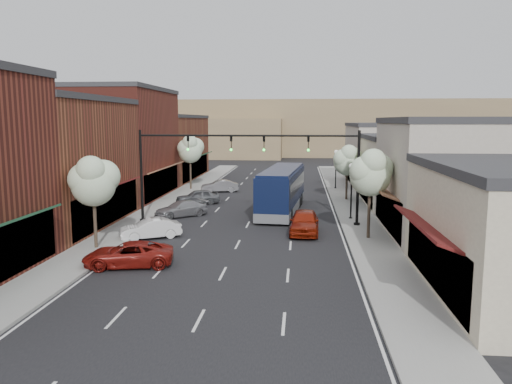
% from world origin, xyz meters
% --- Properties ---
extents(ground, '(160.00, 160.00, 0.00)m').
position_xyz_m(ground, '(0.00, 0.00, 0.00)').
color(ground, black).
rests_on(ground, ground).
extents(sidewalk_left, '(2.80, 73.00, 0.15)m').
position_xyz_m(sidewalk_left, '(-8.40, 18.50, 0.07)').
color(sidewalk_left, gray).
rests_on(sidewalk_left, ground).
extents(sidewalk_right, '(2.80, 73.00, 0.15)m').
position_xyz_m(sidewalk_right, '(8.40, 18.50, 0.07)').
color(sidewalk_right, gray).
rests_on(sidewalk_right, ground).
extents(curb_left, '(0.25, 73.00, 0.17)m').
position_xyz_m(curb_left, '(-7.00, 18.50, 0.07)').
color(curb_left, gray).
rests_on(curb_left, ground).
extents(curb_right, '(0.25, 73.00, 0.17)m').
position_xyz_m(curb_right, '(7.00, 18.50, 0.07)').
color(curb_right, gray).
rests_on(curb_right, ground).
extents(bldg_left_midnear, '(10.14, 14.10, 9.40)m').
position_xyz_m(bldg_left_midnear, '(-14.23, 6.00, 4.66)').
color(bldg_left_midnear, brown).
rests_on(bldg_left_midnear, ground).
extents(bldg_left_midfar, '(10.14, 14.10, 10.90)m').
position_xyz_m(bldg_left_midfar, '(-14.24, 20.00, 5.40)').
color(bldg_left_midfar, maroon).
rests_on(bldg_left_midfar, ground).
extents(bldg_left_far, '(10.14, 18.10, 8.40)m').
position_xyz_m(bldg_left_far, '(-14.22, 36.00, 4.16)').
color(bldg_left_far, brown).
rests_on(bldg_left_far, ground).
extents(bldg_right_midnear, '(9.14, 12.10, 7.90)m').
position_xyz_m(bldg_right_midnear, '(13.72, 6.00, 3.91)').
color(bldg_right_midnear, '#B4A99A').
rests_on(bldg_right_midnear, ground).
extents(bldg_right_midfar, '(9.14, 12.10, 6.40)m').
position_xyz_m(bldg_right_midfar, '(13.70, 18.00, 3.17)').
color(bldg_right_midfar, beige).
rests_on(bldg_right_midfar, ground).
extents(bldg_right_far, '(9.14, 16.10, 7.40)m').
position_xyz_m(bldg_right_far, '(13.71, 32.00, 3.66)').
color(bldg_right_far, '#B4A99A').
rests_on(bldg_right_far, ground).
extents(hill_far, '(120.00, 30.00, 12.00)m').
position_xyz_m(hill_far, '(0.00, 90.00, 6.00)').
color(hill_far, '#7A6647').
rests_on(hill_far, ground).
extents(hill_near, '(50.00, 20.00, 8.00)m').
position_xyz_m(hill_near, '(-25.00, 78.00, 4.00)').
color(hill_near, '#7A6647').
rests_on(hill_near, ground).
extents(signal_mast_right, '(8.22, 0.46, 7.00)m').
position_xyz_m(signal_mast_right, '(5.62, 8.00, 4.62)').
color(signal_mast_right, black).
rests_on(signal_mast_right, ground).
extents(signal_mast_left, '(8.22, 0.46, 7.00)m').
position_xyz_m(signal_mast_left, '(-5.62, 8.00, 4.62)').
color(signal_mast_left, black).
rests_on(signal_mast_left, ground).
extents(tree_right_near, '(2.85, 2.65, 5.95)m').
position_xyz_m(tree_right_near, '(8.35, 3.94, 4.45)').
color(tree_right_near, '#47382B').
rests_on(tree_right_near, ground).
extents(tree_right_far, '(2.85, 2.65, 5.43)m').
position_xyz_m(tree_right_far, '(8.35, 19.94, 3.99)').
color(tree_right_far, '#47382B').
rests_on(tree_right_far, ground).
extents(tree_left_near, '(2.85, 2.65, 5.69)m').
position_xyz_m(tree_left_near, '(-8.25, -0.06, 4.22)').
color(tree_left_near, '#47382B').
rests_on(tree_left_near, ground).
extents(tree_left_far, '(2.85, 2.65, 6.13)m').
position_xyz_m(tree_left_far, '(-8.25, 25.94, 4.60)').
color(tree_left_far, '#47382B').
rests_on(tree_left_far, ground).
extents(lamp_post_near, '(0.44, 0.44, 4.44)m').
position_xyz_m(lamp_post_near, '(7.80, 10.50, 3.01)').
color(lamp_post_near, black).
rests_on(lamp_post_near, ground).
extents(lamp_post_far, '(0.44, 0.44, 4.44)m').
position_xyz_m(lamp_post_far, '(7.80, 28.00, 3.01)').
color(lamp_post_far, black).
rests_on(lamp_post_far, ground).
extents(coach_bus, '(3.78, 12.31, 3.70)m').
position_xyz_m(coach_bus, '(2.33, 13.50, 1.93)').
color(coach_bus, '#0C1533').
rests_on(coach_bus, ground).
extents(red_hatchback, '(2.10, 4.87, 1.64)m').
position_xyz_m(red_hatchback, '(4.17, 5.43, 0.82)').
color(red_hatchback, maroon).
rests_on(red_hatchback, ground).
extents(parked_car_a, '(5.05, 3.07, 1.31)m').
position_xyz_m(parked_car_a, '(-5.19, -3.19, 0.65)').
color(parked_car_a, maroon).
rests_on(parked_car_a, ground).
extents(parked_car_b, '(4.15, 3.07, 1.31)m').
position_xyz_m(parked_car_b, '(-5.92, 3.12, 0.65)').
color(parked_car_b, silver).
rests_on(parked_car_b, ground).
extents(parked_car_c, '(4.49, 4.13, 1.26)m').
position_xyz_m(parked_car_c, '(-5.70, 10.67, 0.63)').
color(parked_car_c, gray).
rests_on(parked_car_c, ground).
extents(parked_car_d, '(4.33, 2.83, 1.37)m').
position_xyz_m(parked_car_d, '(-5.59, 16.78, 0.69)').
color(parked_car_d, '#4F5256').
rests_on(parked_car_d, ground).
extents(parked_car_e, '(4.19, 2.42, 1.30)m').
position_xyz_m(parked_car_e, '(-4.82, 24.64, 0.65)').
color(parked_car_e, gray).
rests_on(parked_car_e, ground).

